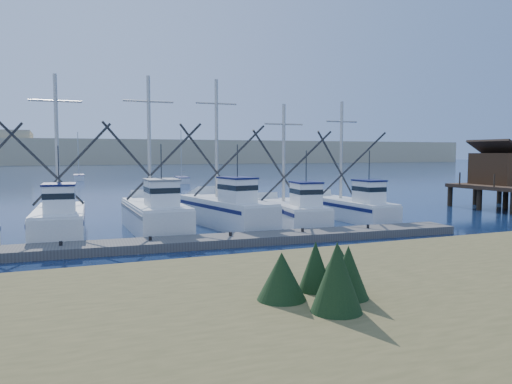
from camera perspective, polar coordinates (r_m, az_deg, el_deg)
ground at (r=23.26m, az=13.53°, el=-7.08°), size 500.00×500.00×0.00m
shore_bank at (r=10.72m, az=10.22°, el=-16.45°), size 40.00×10.00×1.60m
floating_dock at (r=24.71m, az=-9.67°, el=-5.84°), size 32.06×3.92×0.43m
dune_ridge at (r=228.81m, az=-19.13°, el=4.35°), size 360.00×60.00×10.00m
trawler_fleet at (r=29.56m, az=-12.74°, el=-2.74°), size 30.64×9.44×9.37m
sailboat_near at (r=76.58m, az=-8.46°, el=1.37°), size 2.23×5.37×8.10m
sailboat_far at (r=88.77m, az=-19.58°, el=1.58°), size 1.84×5.51×8.10m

